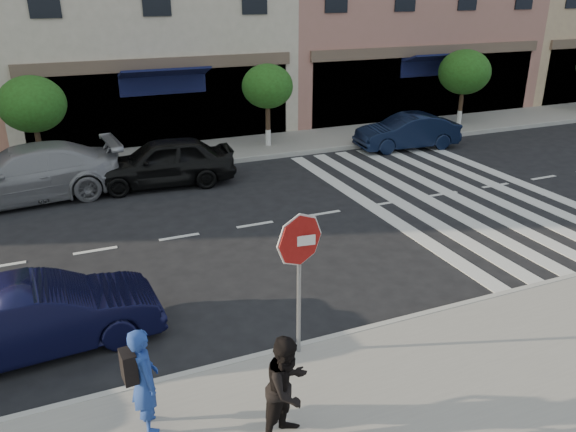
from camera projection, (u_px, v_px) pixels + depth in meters
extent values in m
plane|color=black|center=(323.00, 297.00, 11.26)|extent=(120.00, 120.00, 0.00)
cube|color=gray|center=(439.00, 415.00, 8.04)|extent=(60.00, 4.50, 0.15)
cube|color=gray|center=(190.00, 154.00, 20.60)|extent=(60.00, 3.00, 0.15)
cylinder|color=#473323|center=(39.00, 146.00, 18.30)|extent=(0.18, 0.18, 1.60)
cylinder|color=silver|center=(42.00, 161.00, 18.48)|extent=(0.20, 0.20, 0.60)
ellipsoid|color=#214814|center=(32.00, 104.00, 17.78)|extent=(2.10, 2.10, 1.79)
cylinder|color=#473323|center=(268.00, 123.00, 21.17)|extent=(0.18, 0.18, 1.71)
cylinder|color=silver|center=(268.00, 137.00, 21.37)|extent=(0.20, 0.20, 0.60)
ellipsoid|color=#214814|center=(267.00, 86.00, 20.64)|extent=(1.90, 1.90, 1.62)
cylinder|color=#473323|center=(461.00, 106.00, 24.43)|extent=(0.18, 0.18, 1.65)
cylinder|color=silver|center=(459.00, 117.00, 24.63)|extent=(0.20, 0.20, 0.60)
ellipsoid|color=#214814|center=(464.00, 72.00, 23.89)|extent=(2.20, 2.20, 1.87)
cylinder|color=gray|center=(299.00, 292.00, 8.91)|extent=(0.08, 0.08, 2.24)
cylinder|color=white|center=(300.00, 240.00, 8.56)|extent=(0.87, 0.13, 0.88)
cylinder|color=#9E1411|center=(300.00, 240.00, 8.54)|extent=(0.81, 0.14, 0.81)
cube|color=white|center=(301.00, 241.00, 8.52)|extent=(0.46, 0.08, 0.16)
imported|color=navy|center=(145.00, 380.00, 7.45)|extent=(0.42, 0.60, 1.56)
imported|color=black|center=(288.00, 388.00, 7.30)|extent=(0.94, 0.88, 1.54)
imported|color=black|center=(43.00, 316.00, 9.42)|extent=(3.96, 1.61, 1.28)
imported|color=gray|center=(24.00, 174.00, 16.06)|extent=(5.58, 2.65, 1.57)
imported|color=black|center=(163.00, 162.00, 17.37)|extent=(4.51, 2.13, 1.49)
imported|color=black|center=(407.00, 132.00, 21.38)|extent=(4.07, 1.77, 1.30)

